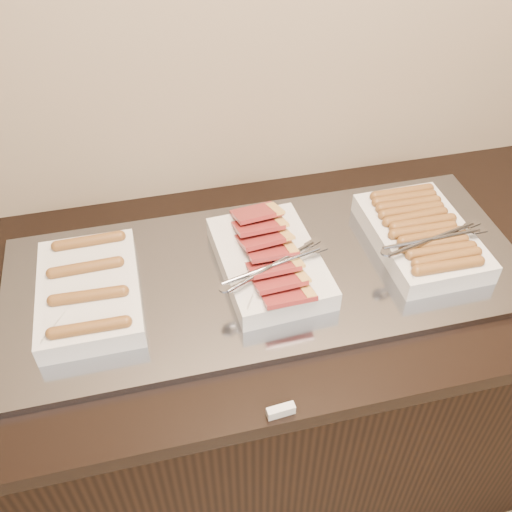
% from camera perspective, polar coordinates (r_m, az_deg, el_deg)
% --- Properties ---
extents(counter, '(2.06, 0.76, 0.90)m').
position_cam_1_polar(counter, '(1.68, 0.52, -12.85)').
color(counter, black).
rests_on(counter, ground).
extents(warming_tray, '(1.20, 0.50, 0.02)m').
position_cam_1_polar(warming_tray, '(1.33, 1.19, -1.69)').
color(warming_tray, gray).
rests_on(warming_tray, counter).
extents(dish_left, '(0.21, 0.32, 0.07)m').
position_cam_1_polar(dish_left, '(1.29, -16.33, -3.34)').
color(dish_left, silver).
rests_on(dish_left, warming_tray).
extents(dish_center, '(0.27, 0.35, 0.09)m').
position_cam_1_polar(dish_center, '(1.30, 1.34, -0.45)').
color(dish_center, silver).
rests_on(dish_center, warming_tray).
extents(dish_right, '(0.27, 0.34, 0.08)m').
position_cam_1_polar(dish_right, '(1.42, 16.26, 2.08)').
color(dish_right, silver).
rests_on(dish_right, warming_tray).
extents(label_holder, '(0.06, 0.02, 0.02)m').
position_cam_1_polar(label_holder, '(1.10, 2.50, -15.21)').
color(label_holder, silver).
rests_on(label_holder, counter).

